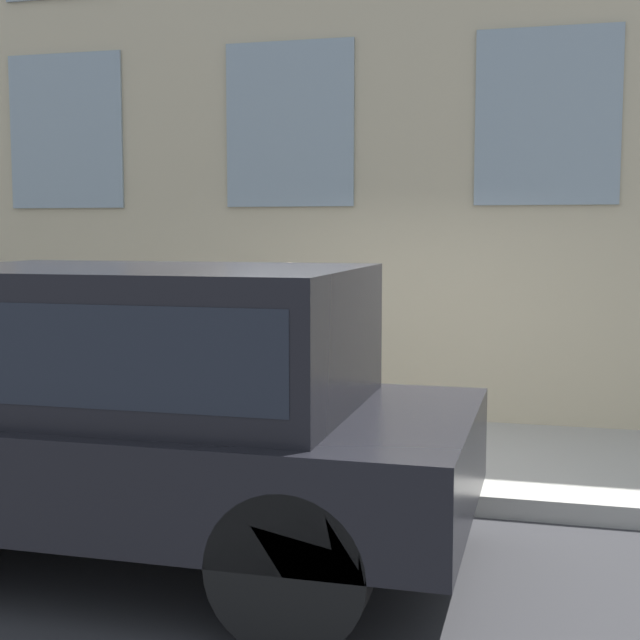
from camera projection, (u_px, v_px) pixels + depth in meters
The scene contains 6 objects.
ground_plane at pixel (358, 508), 6.71m from camera, with size 80.00×80.00×0.00m, color #2D2D30.
sidewalk at pixel (388, 456), 7.93m from camera, with size 2.55×60.00×0.16m.
building_facade at pixel (417, 62), 8.93m from camera, with size 0.33×40.00×7.51m.
fire_hydrant at pixel (352, 423), 7.29m from camera, with size 0.35×0.46×0.69m.
person at pixel (290, 339), 7.62m from camera, with size 0.40×0.26×1.65m.
parked_truck_charcoal_near at pixel (136, 392), 5.57m from camera, with size 2.10×4.30×1.86m.
Camera 1 is at (-6.39, -1.38, 2.10)m, focal length 50.00 mm.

